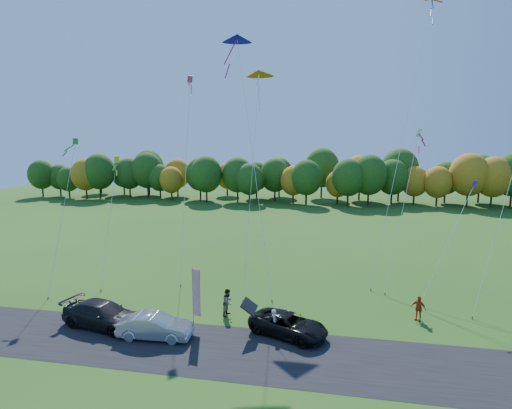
% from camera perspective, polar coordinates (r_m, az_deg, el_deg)
% --- Properties ---
extents(ground, '(160.00, 160.00, 0.00)m').
position_cam_1_polar(ground, '(28.00, -2.37, -16.20)').
color(ground, '#1F4D14').
extents(asphalt_strip, '(90.00, 6.00, 0.01)m').
position_cam_1_polar(asphalt_strip, '(24.54, -4.62, -20.02)').
color(asphalt_strip, black).
rests_on(asphalt_strip, ground).
extents(tree_line, '(116.00, 12.00, 10.00)m').
position_cam_1_polar(tree_line, '(80.81, 6.47, 0.26)').
color(tree_line, '#1E4711').
rests_on(tree_line, ground).
extents(black_suv, '(5.45, 3.99, 1.38)m').
position_cam_1_polar(black_suv, '(25.87, 4.65, -16.74)').
color(black_suv, black).
rests_on(black_suv, ground).
extents(silver_sedan, '(4.62, 1.82, 1.50)m').
position_cam_1_polar(silver_sedan, '(26.20, -14.21, -16.50)').
color(silver_sedan, silver).
rests_on(silver_sedan, ground).
extents(dark_truck_a, '(5.91, 3.30, 1.62)m').
position_cam_1_polar(dark_truck_a, '(28.61, -21.04, -14.46)').
color(dark_truck_a, black).
rests_on(dark_truck_a, ground).
extents(person_tailgate_a, '(0.51, 0.68, 1.70)m').
position_cam_1_polar(person_tailgate_a, '(25.69, 2.66, -16.49)').
color(person_tailgate_a, silver).
rests_on(person_tailgate_a, ground).
extents(person_tailgate_b, '(0.87, 1.03, 1.87)m').
position_cam_1_polar(person_tailgate_b, '(28.45, -4.03, -13.74)').
color(person_tailgate_b, gray).
rests_on(person_tailgate_b, ground).
extents(person_east, '(1.06, 0.86, 1.68)m').
position_cam_1_polar(person_east, '(29.76, 22.18, -13.55)').
color(person_east, '#C13A12').
rests_on(person_east, ground).
extents(feather_flag, '(0.54, 0.14, 4.11)m').
position_cam_1_polar(feather_flag, '(26.07, -8.62, -12.24)').
color(feather_flag, '#999999').
rests_on(feather_flag, ground).
extents(kite_delta_blue, '(6.05, 9.86, 22.73)m').
position_cam_1_polar(kite_delta_blue, '(33.31, -0.53, 7.24)').
color(kite_delta_blue, '#4C3F33').
rests_on(kite_delta_blue, ground).
extents(kite_parafoil_orange, '(7.96, 13.11, 26.57)m').
position_cam_1_polar(kite_parafoil_orange, '(38.77, 20.46, 10.03)').
color(kite_parafoil_orange, '#4C3F33').
rests_on(kite_parafoil_orange, ground).
extents(kite_delta_red, '(2.63, 11.21, 19.71)m').
position_cam_1_polar(kite_delta_red, '(34.17, -0.46, 6.41)').
color(kite_delta_red, '#4C3F33').
rests_on(kite_delta_red, ground).
extents(kite_diamond_yellow, '(2.66, 7.69, 10.92)m').
position_cam_1_polar(kite_diamond_yellow, '(37.30, -20.20, -1.88)').
color(kite_diamond_yellow, '#4C3F33').
rests_on(kite_diamond_yellow, ground).
extents(kite_diamond_green, '(1.36, 6.39, 12.54)m').
position_cam_1_polar(kite_diamond_green, '(36.22, -25.88, -1.09)').
color(kite_diamond_green, '#4C3F33').
rests_on(kite_diamond_green, ground).
extents(kite_diamond_white, '(3.47, 5.80, 13.44)m').
position_cam_1_polar(kite_diamond_white, '(34.80, 20.24, -0.57)').
color(kite_diamond_white, '#4C3F33').
rests_on(kite_diamond_white, ground).
extents(kite_diamond_pink, '(1.37, 6.33, 18.19)m').
position_cam_1_polar(kite_diamond_pink, '(35.37, -10.03, 4.10)').
color(kite_diamond_pink, '#4C3F33').
rests_on(kite_diamond_pink, ground).
extents(kite_diamond_blue_low, '(4.87, 4.51, 9.29)m').
position_cam_1_polar(kite_diamond_blue_low, '(33.43, 25.71, -4.93)').
color(kite_diamond_blue_low, '#4C3F33').
rests_on(kite_diamond_blue_low, ground).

